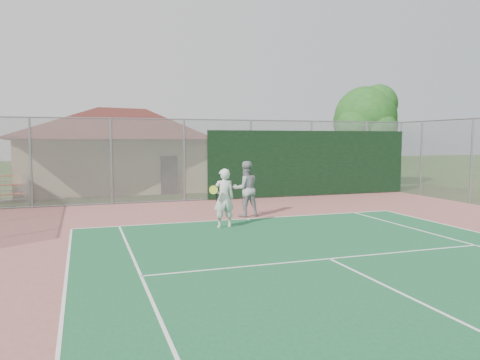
{
  "coord_description": "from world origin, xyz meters",
  "views": [
    {
      "loc": [
        -5.14,
        -2.58,
        2.66
      ],
      "look_at": [
        -0.7,
        10.5,
        1.45
      ],
      "focal_mm": 35.0,
      "sensor_mm": 36.0,
      "label": 1
    }
  ],
  "objects_px": {
    "player_white_front": "(224,199)",
    "player_grey_back": "(246,189)",
    "clubhouse": "(124,141)",
    "tree": "(367,120)"
  },
  "relations": [
    {
      "from": "player_white_front",
      "to": "player_grey_back",
      "type": "relative_size",
      "value": 0.93
    },
    {
      "from": "clubhouse",
      "to": "player_white_front",
      "type": "relative_size",
      "value": 6.88
    },
    {
      "from": "clubhouse",
      "to": "player_grey_back",
      "type": "height_order",
      "value": "clubhouse"
    },
    {
      "from": "player_white_front",
      "to": "player_grey_back",
      "type": "distance_m",
      "value": 2.16
    },
    {
      "from": "clubhouse",
      "to": "player_grey_back",
      "type": "xyz_separation_m",
      "value": [
        3.08,
        -10.96,
        -1.61
      ]
    },
    {
      "from": "tree",
      "to": "player_white_front",
      "type": "distance_m",
      "value": 14.71
    },
    {
      "from": "player_grey_back",
      "to": "clubhouse",
      "type": "bearing_deg",
      "value": -76.83
    },
    {
      "from": "tree",
      "to": "player_white_front",
      "type": "bearing_deg",
      "value": -140.32
    },
    {
      "from": "player_white_front",
      "to": "clubhouse",
      "type": "bearing_deg",
      "value": -82.01
    },
    {
      "from": "clubhouse",
      "to": "player_grey_back",
      "type": "relative_size",
      "value": 6.41
    }
  ]
}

